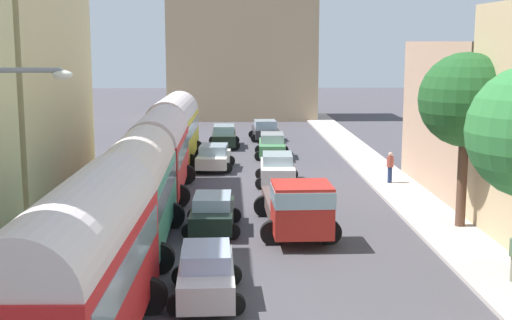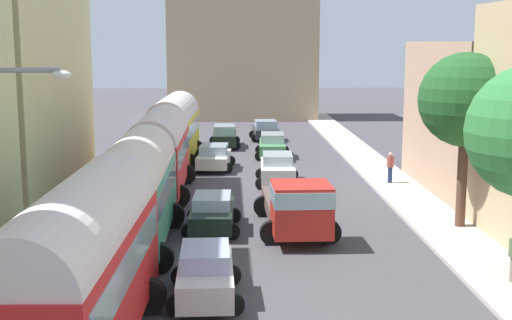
# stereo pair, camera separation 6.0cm
# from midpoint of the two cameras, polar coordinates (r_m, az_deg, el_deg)

# --- Properties ---
(ground_plane) EXTENTS (154.00, 154.00, 0.00)m
(ground_plane) POSITION_cam_midpoint_polar(r_m,az_deg,el_deg) (36.89, -0.18, -1.94)
(ground_plane) COLOR #454248
(sidewalk_left) EXTENTS (2.50, 70.00, 0.14)m
(sidewalk_left) POSITION_cam_midpoint_polar(r_m,az_deg,el_deg) (37.36, -11.38, -1.87)
(sidewalk_left) COLOR #9C9991
(sidewalk_left) RESTS_ON ground
(sidewalk_right) EXTENTS (2.50, 70.00, 0.14)m
(sidewalk_right) POSITION_cam_midpoint_polar(r_m,az_deg,el_deg) (37.80, 10.87, -1.72)
(sidewalk_right) COLOR #B5AAA4
(sidewalk_right) RESTS_ON ground
(building_right_2) EXTENTS (4.98, 10.77, 7.35)m
(building_right_2) POSITION_cam_midpoint_polar(r_m,az_deg,el_deg) (35.91, 17.78, 3.23)
(building_right_2) COLOR tan
(building_right_2) RESTS_ON ground
(distant_church) EXTENTS (13.97, 7.25, 21.85)m
(distant_church) POSITION_cam_midpoint_polar(r_m,az_deg,el_deg) (68.31, -1.07, 9.87)
(distant_church) COLOR tan
(distant_church) RESTS_ON ground
(parked_bus_0) EXTENTS (3.37, 9.15, 4.21)m
(parked_bus_0) POSITION_cam_midpoint_polar(r_m,az_deg,el_deg) (16.77, -13.91, -8.07)
(parked_bus_0) COLOR red
(parked_bus_0) RESTS_ON ground
(parked_bus_1) EXTENTS (3.25, 9.03, 3.98)m
(parked_bus_1) POSITION_cam_midpoint_polar(r_m,az_deg,el_deg) (25.39, -9.78, -2.27)
(parked_bus_1) COLOR #3C9274
(parked_bus_1) RESTS_ON ground
(parked_bus_2) EXTENTS (3.24, 8.28, 4.05)m
(parked_bus_2) POSITION_cam_midpoint_polar(r_m,az_deg,el_deg) (34.19, -7.78, 0.88)
(parked_bus_2) COLOR red
(parked_bus_2) RESTS_ON ground
(parked_bus_3) EXTENTS (3.44, 8.89, 4.12)m
(parked_bus_3) POSITION_cam_midpoint_polar(r_m,az_deg,el_deg) (43.07, -6.60, 2.73)
(parked_bus_3) COLOR yellow
(parked_bus_3) RESTS_ON ground
(cargo_truck_0) EXTENTS (3.09, 7.13, 2.30)m
(cargo_truck_0) POSITION_cam_midpoint_polar(r_m,az_deg,el_deg) (26.95, 3.39, -3.63)
(cargo_truck_0) COLOR red
(cargo_truck_0) RESTS_ON ground
(car_0) EXTENTS (2.41, 4.28, 1.62)m
(car_0) POSITION_cam_midpoint_polar(r_m,az_deg,el_deg) (36.61, 1.79, -0.73)
(car_0) COLOR silver
(car_0) RESTS_ON ground
(car_1) EXTENTS (2.34, 4.27, 1.56)m
(car_1) POSITION_cam_midpoint_polar(r_m,az_deg,el_deg) (45.11, 1.37, 1.18)
(car_1) COLOR #4D955A
(car_1) RESTS_ON ground
(car_2) EXTENTS (2.48, 3.72, 1.51)m
(car_2) POSITION_cam_midpoint_polar(r_m,az_deg,el_deg) (53.08, 0.83, 2.42)
(car_2) COLOR #2A2A2D
(car_2) RESTS_ON ground
(car_3) EXTENTS (2.21, 3.98, 1.55)m
(car_3) POSITION_cam_midpoint_polar(r_m,az_deg,el_deg) (20.54, -4.01, -9.12)
(car_3) COLOR silver
(car_3) RESTS_ON ground
(car_4) EXTENTS (2.28, 4.03, 1.43)m
(car_4) POSITION_cam_midpoint_polar(r_m,az_deg,el_deg) (27.77, -3.48, -4.24)
(car_4) COLOR black
(car_4) RESTS_ON ground
(car_5) EXTENTS (2.50, 4.07, 1.44)m
(car_5) POSITION_cam_midpoint_polar(r_m,az_deg,el_deg) (40.98, -3.37, 0.25)
(car_5) COLOR silver
(car_5) RESTS_ON ground
(car_6) EXTENTS (2.22, 4.40, 1.55)m
(car_6) POSITION_cam_midpoint_polar(r_m,az_deg,el_deg) (49.64, -2.53, 1.95)
(car_6) COLOR #202D23
(car_6) RESTS_ON ground
(pedestrian_1) EXTENTS (0.40, 0.40, 1.73)m
(pedestrian_1) POSITION_cam_midpoint_polar(r_m,az_deg,el_deg) (36.98, 10.83, -0.51)
(pedestrian_1) COLOR navy
(pedestrian_1) RESTS_ON ground
(roadside_tree_2) EXTENTS (3.65, 3.65, 6.96)m
(roadside_tree_2) POSITION_cam_midpoint_polar(r_m,az_deg,el_deg) (28.40, 16.64, 4.62)
(roadside_tree_2) COLOR brown
(roadside_tree_2) RESTS_ON ground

